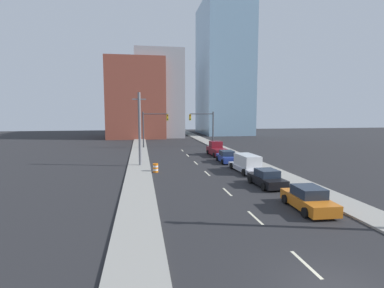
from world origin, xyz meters
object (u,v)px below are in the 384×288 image
Objects in this scene: utility_pole_left_mid at (140,129)px; traffic_barrel at (156,168)px; sedan_blue at (227,157)px; traffic_signal_left at (150,125)px; sedan_black at (267,179)px; box_truck_silver at (247,164)px; traffic_signal_right at (206,124)px; sedan_orange at (308,199)px; pickup_truck_maroon at (217,150)px.

traffic_barrel is at bearing -68.03° from utility_pole_left_mid.
utility_pole_left_mid is at bearing -173.91° from sedan_blue.
sedan_black is (9.06, -29.71, -3.55)m from traffic_signal_left.
box_truck_silver is at bearing -68.01° from traffic_signal_left.
box_truck_silver is at bearing 82.94° from sedan_black.
traffic_signal_right reaches higher than box_truck_silver.
traffic_signal_left reaches higher than sedan_orange.
traffic_barrel is 10.58m from sedan_blue.
traffic_signal_left is at bearing 103.86° from sedan_black.
traffic_signal_left is 10.20m from traffic_signal_right.
traffic_barrel is 9.84m from box_truck_silver.
sedan_orange is at bearing -94.40° from box_truck_silver.
traffic_signal_left reaches higher than sedan_blue.
traffic_signal_left is 0.74× the size of utility_pole_left_mid.
traffic_barrel is at bearing 126.04° from sedan_orange.
traffic_barrel is 12.08m from sedan_black.
traffic_signal_left is at bearing 127.97° from pickup_truck_maroon.
sedan_black is at bearing -89.06° from sedan_blue.
sedan_orange is (-1.04, -36.10, -3.52)m from traffic_signal_right.
utility_pole_left_mid reaches higher than traffic_barrel.
utility_pole_left_mid is 13.74m from pickup_truck_maroon.
pickup_truck_maroon is at bearing -94.12° from traffic_signal_right.
sedan_orange is at bearing -91.64° from traffic_signal_right.
sedan_blue is at bearing 27.73° from traffic_barrel.
traffic_barrel is (1.62, -4.01, -4.02)m from utility_pole_left_mid.
traffic_signal_left is 1.08× the size of box_truck_silver.
traffic_signal_right is 36.29m from sedan_orange.
sedan_black is at bearing -92.20° from traffic_signal_right.
sedan_orange is 6.40m from sedan_black.
traffic_barrel is at bearing 137.11° from sedan_black.
box_truck_silver is at bearing -91.74° from traffic_signal_right.
traffic_signal_right is 24.61m from traffic_barrel.
utility_pole_left_mid reaches higher than traffic_signal_right.
sedan_orange is 25.14m from pickup_truck_maroon.
sedan_blue is at bearing -93.54° from traffic_signal_right.
traffic_signal_left is 18.06m from utility_pole_left_mid.
traffic_signal_right is 11.51m from pickup_truck_maroon.
sedan_orange is 12.62m from box_truck_silver.
sedan_black is at bearing 93.40° from sedan_orange.
sedan_orange is at bearing -75.76° from traffic_signal_left.
utility_pole_left_mid is at bearing -123.83° from traffic_signal_right.
box_truck_silver is 6.45m from sedan_blue.
utility_pole_left_mid is 9.20× the size of traffic_barrel.
sedan_orange is 19.05m from sedan_blue.
sedan_orange is 1.04× the size of sedan_blue.
traffic_signal_right is 23.74m from box_truck_silver.
pickup_truck_maroon reaches higher than sedan_black.
traffic_signal_right reaches higher than pickup_truck_maroon.
traffic_signal_left is 1.20× the size of pickup_truck_maroon.
utility_pole_left_mid is at bearing -95.85° from traffic_signal_left.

